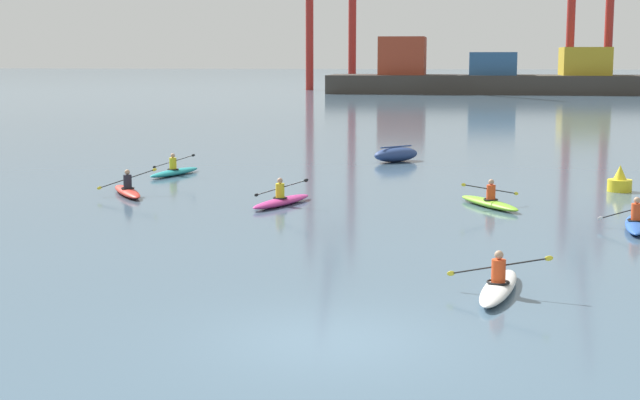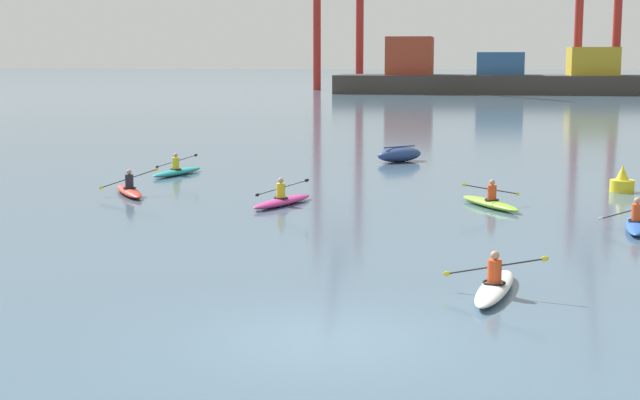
{
  "view_description": "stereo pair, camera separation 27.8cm",
  "coord_description": "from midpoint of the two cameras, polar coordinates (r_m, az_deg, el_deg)",
  "views": [
    {
      "loc": [
        2.25,
        -15.96,
        4.97
      ],
      "look_at": [
        -2.11,
        12.51,
        0.6
      ],
      "focal_mm": 52.75,
      "sensor_mm": 36.0,
      "label": 1
    },
    {
      "loc": [
        2.52,
        -15.92,
        4.97
      ],
      "look_at": [
        -2.11,
        12.51,
        0.6
      ],
      "focal_mm": 52.75,
      "sensor_mm": 36.0,
      "label": 2
    }
  ],
  "objects": [
    {
      "name": "channel_buoy",
      "position": [
        36.92,
        18.06,
        1.03
      ],
      "size": [
        0.9,
        0.9,
        1.0
      ],
      "color": "yellow",
      "rests_on": "ground"
    },
    {
      "name": "kayak_teal",
      "position": [
        40.57,
        -8.47,
        1.74
      ],
      "size": [
        2.13,
        3.42,
        0.99
      ],
      "color": "teal",
      "rests_on": "ground"
    },
    {
      "name": "kayak_lime",
      "position": [
        32.03,
        10.53,
        -0.13
      ],
      "size": [
        2.25,
        3.23,
        0.95
      ],
      "color": "#7ABC2D",
      "rests_on": "ground"
    },
    {
      "name": "kayak_red",
      "position": [
        35.02,
        -11.28,
        0.59
      ],
      "size": [
        2.31,
        3.2,
        0.97
      ],
      "color": "red",
      "rests_on": "ground"
    },
    {
      "name": "kayak_magenta",
      "position": [
        31.94,
        -2.05,
        -0.02
      ],
      "size": [
        2.07,
        3.38,
        1.01
      ],
      "color": "#C13384",
      "rests_on": "ground"
    },
    {
      "name": "capsized_dinghy",
      "position": [
        45.44,
        5.01,
        2.76
      ],
      "size": [
        2.59,
        2.64,
        0.76
      ],
      "color": "navy",
      "rests_on": "ground"
    },
    {
      "name": "container_barge",
      "position": [
        134.69,
        10.68,
        7.38
      ],
      "size": [
        45.58,
        11.78,
        7.87
      ],
      "color": "#38332D",
      "rests_on": "ground"
    },
    {
      "name": "kayak_white",
      "position": [
        20.37,
        10.94,
        -5.15
      ],
      "size": [
        2.21,
        3.45,
        0.95
      ],
      "color": "silver",
      "rests_on": "ground"
    },
    {
      "name": "kayak_blue",
      "position": [
        29.02,
        18.9,
        -1.36
      ],
      "size": [
        2.17,
        3.45,
        1.03
      ],
      "color": "#2856B2",
      "rests_on": "ground"
    },
    {
      "name": "ground_plane",
      "position": [
        16.87,
        0.72,
        -8.51
      ],
      "size": [
        800.0,
        800.0,
        0.0
      ],
      "primitive_type": "plane",
      "color": "#425B70"
    }
  ]
}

